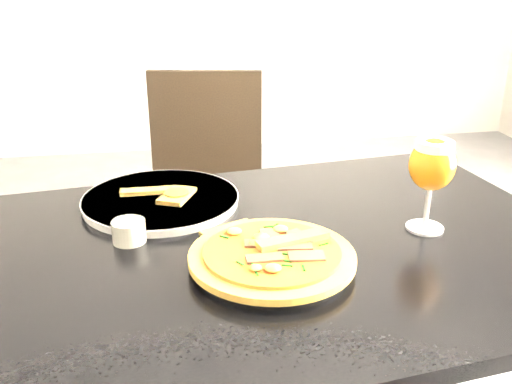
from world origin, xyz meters
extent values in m
cube|color=black|center=(0.08, 0.04, 0.73)|extent=(1.28, 0.93, 0.03)
cylinder|color=black|center=(-0.50, 0.31, 0.36)|extent=(0.05, 0.05, 0.72)
cylinder|color=black|center=(0.58, 0.44, 0.36)|extent=(0.05, 0.05, 0.72)
cube|color=black|center=(0.02, 0.87, 0.44)|extent=(0.48, 0.48, 0.04)
cylinder|color=black|center=(-0.18, 0.74, 0.21)|extent=(0.04, 0.04, 0.42)
cylinder|color=black|center=(0.15, 0.67, 0.21)|extent=(0.04, 0.04, 0.42)
cylinder|color=black|center=(-0.12, 1.06, 0.21)|extent=(0.04, 0.04, 0.42)
cylinder|color=black|center=(0.21, 1.00, 0.21)|extent=(0.04, 0.04, 0.42)
cube|color=black|center=(0.05, 1.05, 0.69)|extent=(0.39, 0.10, 0.41)
cylinder|color=silver|center=(0.07, -0.04, 0.76)|extent=(0.29, 0.29, 0.01)
cylinder|color=olive|center=(0.06, -0.05, 0.77)|extent=(0.29, 0.29, 0.01)
cylinder|color=#A3350D|center=(0.06, -0.05, 0.78)|extent=(0.24, 0.24, 0.01)
cube|color=#45281D|center=(0.09, -0.05, 0.79)|extent=(0.06, 0.03, 0.00)
cube|color=#45281D|center=(0.09, 0.00, 0.79)|extent=(0.05, 0.06, 0.00)
cube|color=#45281D|center=(0.03, 0.01, 0.79)|extent=(0.05, 0.06, 0.00)
cube|color=#45281D|center=(0.03, -0.05, 0.79)|extent=(0.06, 0.03, 0.00)
cube|color=#45281D|center=(0.04, -0.09, 0.79)|extent=(0.05, 0.06, 0.00)
cube|color=#45281D|center=(0.10, -0.11, 0.79)|extent=(0.05, 0.06, 0.00)
ellipsoid|color=gold|center=(0.08, -0.04, 0.79)|extent=(0.03, 0.03, 0.01)
ellipsoid|color=gold|center=(0.06, 0.02, 0.79)|extent=(0.03, 0.03, 0.01)
ellipsoid|color=gold|center=(0.05, -0.04, 0.79)|extent=(0.03, 0.03, 0.01)
ellipsoid|color=gold|center=(0.00, -0.08, 0.79)|extent=(0.03, 0.03, 0.01)
ellipsoid|color=gold|center=(0.06, -0.07, 0.79)|extent=(0.03, 0.03, 0.01)
ellipsoid|color=gold|center=(0.12, -0.09, 0.79)|extent=(0.03, 0.03, 0.01)
cube|color=#0D440C|center=(0.07, -0.03, 0.78)|extent=(0.01, 0.02, 0.00)
cube|color=#0D440C|center=(0.06, 0.00, 0.78)|extent=(0.01, 0.02, 0.00)
cube|color=#0D440C|center=(0.02, 0.02, 0.78)|extent=(0.01, 0.02, 0.00)
cube|color=#0D440C|center=(0.04, -0.03, 0.78)|extent=(0.02, 0.01, 0.00)
cube|color=#0D440C|center=(0.00, -0.05, 0.78)|extent=(0.02, 0.00, 0.00)
cube|color=#0D440C|center=(0.05, -0.06, 0.78)|extent=(0.02, 0.01, 0.00)
cube|color=#0D440C|center=(0.04, -0.09, 0.78)|extent=(0.01, 0.02, 0.00)
cube|color=#0D440C|center=(0.05, -0.12, 0.78)|extent=(0.01, 0.02, 0.00)
cube|color=#0D440C|center=(0.07, -0.08, 0.78)|extent=(0.01, 0.02, 0.00)
cube|color=#0D440C|center=(0.11, -0.09, 0.78)|extent=(0.02, 0.02, 0.00)
cube|color=#0D440C|center=(0.08, -0.05, 0.78)|extent=(0.02, 0.01, 0.00)
cube|color=#0D440C|center=(0.11, -0.04, 0.78)|extent=(0.02, 0.01, 0.00)
cube|color=#0D440C|center=(0.12, 0.00, 0.78)|extent=(0.02, 0.01, 0.00)
cube|color=olive|center=(0.11, -0.03, 0.79)|extent=(0.14, 0.06, 0.01)
cylinder|color=silver|center=(-0.12, 0.27, 0.76)|extent=(0.45, 0.45, 0.02)
cube|color=olive|center=(-0.15, 0.29, 0.77)|extent=(0.11, 0.03, 0.01)
cube|color=olive|center=(-0.09, 0.25, 0.77)|extent=(0.09, 0.11, 0.01)
cylinder|color=#A3350D|center=(-0.09, 0.25, 0.78)|extent=(0.05, 0.05, 0.00)
cube|color=olive|center=(0.00, 0.11, 0.75)|extent=(0.11, 0.06, 0.01)
cylinder|color=beige|center=(-0.18, 0.09, 0.77)|extent=(0.06, 0.06, 0.04)
cylinder|color=gold|center=(-0.18, 0.09, 0.79)|extent=(0.05, 0.05, 0.01)
cylinder|color=silver|center=(0.39, 0.05, 0.75)|extent=(0.07, 0.07, 0.01)
cylinder|color=silver|center=(0.39, 0.05, 0.79)|extent=(0.01, 0.01, 0.08)
ellipsoid|color=#A76010|center=(0.39, 0.05, 0.89)|extent=(0.09, 0.09, 0.10)
cylinder|color=white|center=(0.39, 0.05, 0.92)|extent=(0.07, 0.07, 0.02)
camera|label=1|loc=(-0.12, -0.90, 1.25)|focal=40.00mm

